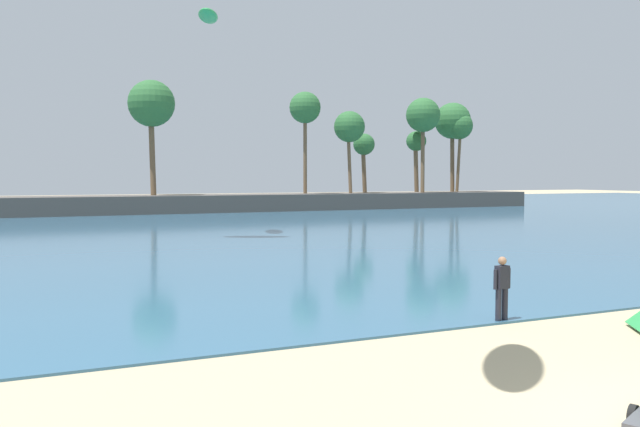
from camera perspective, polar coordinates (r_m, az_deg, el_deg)
name	(u,v)px	position (r m, az deg, el deg)	size (l,w,h in m)	color
sea	(143,217)	(59.40, -15.39, -0.32)	(220.00, 92.21, 0.06)	#33607F
palm_headland	(177,171)	(66.20, -12.57, 3.67)	(91.71, 6.74, 13.45)	#514C47
person_at_waterline	(502,287)	(16.79, 15.83, -6.31)	(0.55, 0.24, 1.67)	#23232D
kite_aloft_drifting_left	(208,16)	(41.33, -9.90, 16.87)	(3.40, 1.16, 0.48)	green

